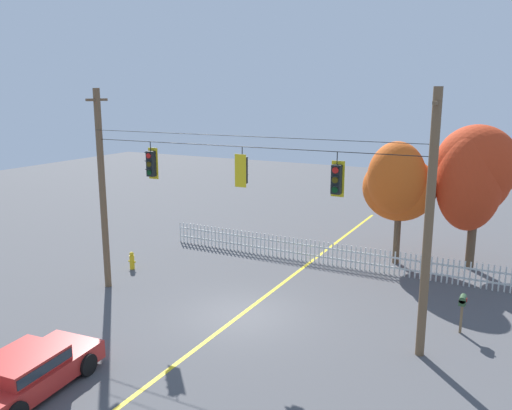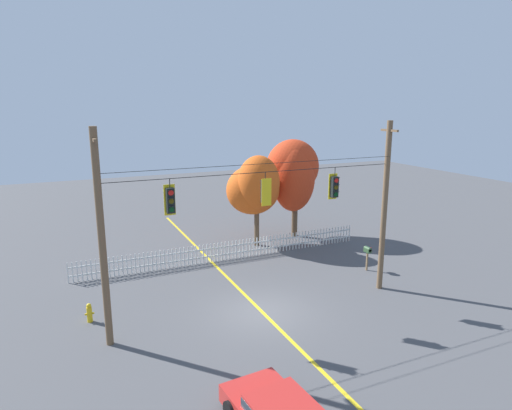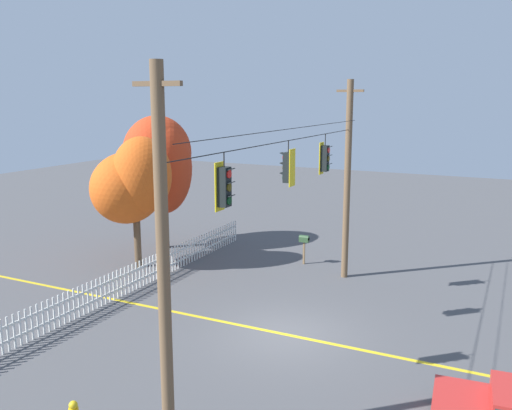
% 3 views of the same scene
% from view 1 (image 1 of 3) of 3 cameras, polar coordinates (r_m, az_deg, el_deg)
% --- Properties ---
extents(ground, '(80.00, 80.00, 0.00)m').
position_cam_1_polar(ground, '(19.60, -1.69, -11.89)').
color(ground, '#4C4C4F').
extents(lane_centerline_stripe, '(0.16, 36.00, 0.01)m').
position_cam_1_polar(lane_centerline_stripe, '(19.59, -1.69, -11.88)').
color(lane_centerline_stripe, gold).
rests_on(lane_centerline_stripe, ground).
extents(signal_support_span, '(13.02, 1.10, 8.15)m').
position_cam_1_polar(signal_support_span, '(18.30, -1.77, 0.10)').
color(signal_support_span, brown).
rests_on(signal_support_span, ground).
extents(traffic_signal_northbound_primary, '(0.43, 0.38, 1.42)m').
position_cam_1_polar(traffic_signal_northbound_primary, '(20.23, -11.33, 4.44)').
color(traffic_signal_northbound_primary, black).
extents(traffic_signal_southbound_primary, '(0.43, 0.38, 1.38)m').
position_cam_1_polar(traffic_signal_southbound_primary, '(18.03, -1.51, 3.81)').
color(traffic_signal_southbound_primary, black).
extents(traffic_signal_northbound_secondary, '(0.43, 0.38, 1.45)m').
position_cam_1_polar(traffic_signal_northbound_secondary, '(16.69, 8.76, 2.79)').
color(traffic_signal_northbound_secondary, black).
extents(white_picket_fence, '(17.24, 0.06, 1.09)m').
position_cam_1_polar(white_picket_fence, '(24.98, 8.11, -5.28)').
color(white_picket_fence, silver).
rests_on(white_picket_fence, ground).
extents(autumn_maple_near_fence, '(3.44, 3.55, 5.84)m').
position_cam_1_polar(autumn_maple_near_fence, '(25.21, 15.20, 2.18)').
color(autumn_maple_near_fence, brown).
rests_on(autumn_maple_near_fence, ground).
extents(autumn_maple_mid, '(3.63, 3.46, 6.60)m').
position_cam_1_polar(autumn_maple_mid, '(25.53, 22.52, 3.13)').
color(autumn_maple_mid, brown).
rests_on(autumn_maple_mid, ground).
extents(parked_car, '(2.29, 4.29, 1.15)m').
position_cam_1_polar(parked_car, '(16.08, -23.72, -16.26)').
color(parked_car, red).
rests_on(parked_car, ground).
extents(fire_hydrant, '(0.38, 0.22, 0.82)m').
position_cam_1_polar(fire_hydrant, '(24.89, -13.35, -5.91)').
color(fire_hydrant, gold).
rests_on(fire_hydrant, ground).
extents(roadside_mailbox, '(0.25, 0.44, 1.34)m').
position_cam_1_polar(roadside_mailbox, '(19.14, 21.56, -9.84)').
color(roadside_mailbox, brown).
rests_on(roadside_mailbox, ground).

